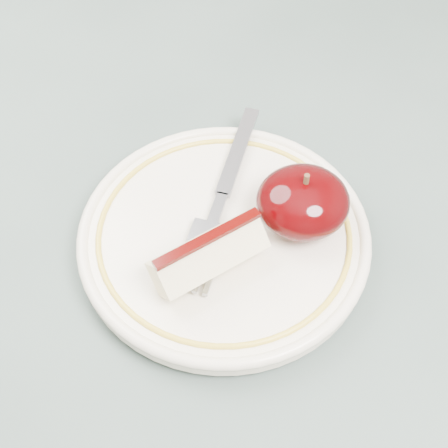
{
  "coord_description": "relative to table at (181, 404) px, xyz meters",
  "views": [
    {
      "loc": [
        0.02,
        -0.18,
        1.14
      ],
      "look_at": [
        0.04,
        0.09,
        0.78
      ],
      "focal_mm": 50.0,
      "sensor_mm": 36.0,
      "label": 1
    }
  ],
  "objects": [
    {
      "name": "table",
      "position": [
        0.0,
        0.0,
        0.0
      ],
      "size": [
        0.9,
        0.9,
        0.75
      ],
      "color": "brown",
      "rests_on": "ground"
    },
    {
      "name": "plate",
      "position": [
        0.04,
        0.09,
        0.1
      ],
      "size": [
        0.22,
        0.22,
        0.02
      ],
      "color": "beige",
      "rests_on": "table"
    },
    {
      "name": "apple_half",
      "position": [
        0.1,
        0.1,
        0.13
      ],
      "size": [
        0.07,
        0.07,
        0.05
      ],
      "color": "black",
      "rests_on": "plate"
    },
    {
      "name": "apple_wedge",
      "position": [
        0.03,
        0.06,
        0.12
      ],
      "size": [
        0.09,
        0.07,
        0.04
      ],
      "rotation": [
        0.0,
        0.0,
        0.5
      ],
      "color": "beige",
      "rests_on": "plate"
    },
    {
      "name": "fork",
      "position": [
        0.04,
        0.12,
        0.11
      ],
      "size": [
        0.08,
        0.18,
        0.0
      ],
      "rotation": [
        0.0,
        0.0,
        1.23
      ],
      "color": "#92959A",
      "rests_on": "plate"
    }
  ]
}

